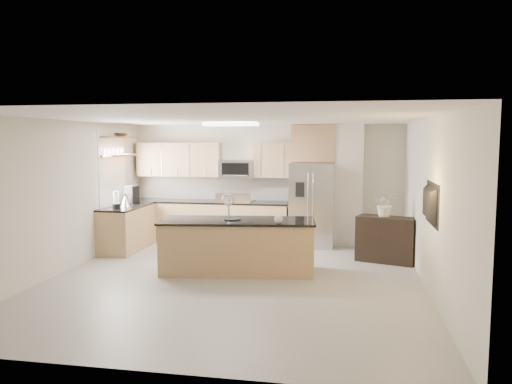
% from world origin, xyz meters
% --- Properties ---
extents(floor, '(6.50, 6.50, 0.00)m').
position_xyz_m(floor, '(0.00, 0.00, 0.00)').
color(floor, '#B0ACA8').
rests_on(floor, ground).
extents(ceiling, '(6.00, 6.50, 0.02)m').
position_xyz_m(ceiling, '(0.00, 0.00, 2.60)').
color(ceiling, silver).
rests_on(ceiling, wall_back).
extents(wall_back, '(6.00, 0.02, 2.60)m').
position_xyz_m(wall_back, '(0.00, 3.25, 1.30)').
color(wall_back, beige).
rests_on(wall_back, floor).
extents(wall_front, '(6.00, 0.02, 2.60)m').
position_xyz_m(wall_front, '(0.00, -3.25, 1.30)').
color(wall_front, beige).
rests_on(wall_front, floor).
extents(wall_left, '(0.02, 6.50, 2.60)m').
position_xyz_m(wall_left, '(-3.00, 0.00, 1.30)').
color(wall_left, beige).
rests_on(wall_left, floor).
extents(wall_right, '(0.02, 6.50, 2.60)m').
position_xyz_m(wall_right, '(3.00, 0.00, 1.30)').
color(wall_right, beige).
rests_on(wall_right, floor).
extents(back_counter, '(3.55, 0.66, 1.44)m').
position_xyz_m(back_counter, '(-1.23, 2.93, 0.47)').
color(back_counter, tan).
rests_on(back_counter, floor).
extents(left_counter, '(0.66, 1.50, 0.92)m').
position_xyz_m(left_counter, '(-2.67, 1.85, 0.46)').
color(left_counter, tan).
rests_on(left_counter, floor).
extents(range, '(0.76, 0.64, 1.14)m').
position_xyz_m(range, '(-0.60, 2.92, 0.47)').
color(range, black).
rests_on(range, floor).
extents(upper_cabinets, '(3.50, 0.33, 0.75)m').
position_xyz_m(upper_cabinets, '(-1.30, 3.09, 1.83)').
color(upper_cabinets, '#A67E5A').
rests_on(upper_cabinets, wall_back).
extents(microwave, '(0.76, 0.40, 0.40)m').
position_xyz_m(microwave, '(-0.60, 3.04, 1.63)').
color(microwave, '#A8A8AA').
rests_on(microwave, upper_cabinets).
extents(refrigerator, '(0.92, 0.78, 1.78)m').
position_xyz_m(refrigerator, '(1.06, 2.87, 0.89)').
color(refrigerator, '#A8A8AA').
rests_on(refrigerator, floor).
extents(partition_column, '(0.60, 0.30, 2.60)m').
position_xyz_m(partition_column, '(1.82, 3.10, 1.30)').
color(partition_column, silver).
rests_on(partition_column, floor).
extents(window, '(0.04, 1.15, 1.65)m').
position_xyz_m(window, '(-2.98, 1.85, 1.65)').
color(window, white).
rests_on(window, wall_left).
extents(shelf_lower, '(0.30, 1.20, 0.04)m').
position_xyz_m(shelf_lower, '(-2.85, 1.95, 1.95)').
color(shelf_lower, '#8F5D39').
rests_on(shelf_lower, wall_left).
extents(shelf_upper, '(0.30, 1.20, 0.04)m').
position_xyz_m(shelf_upper, '(-2.85, 1.95, 2.32)').
color(shelf_upper, '#8F5D39').
rests_on(shelf_upper, wall_left).
extents(ceiling_fixture, '(1.00, 0.50, 0.06)m').
position_xyz_m(ceiling_fixture, '(-0.40, 1.60, 2.56)').
color(ceiling_fixture, white).
rests_on(ceiling_fixture, ceiling).
extents(island, '(2.73, 1.28, 1.33)m').
position_xyz_m(island, '(-0.05, 0.55, 0.46)').
color(island, tan).
rests_on(island, floor).
extents(credenza, '(1.15, 0.75, 0.85)m').
position_xyz_m(credenza, '(2.52, 1.73, 0.42)').
color(credenza, black).
rests_on(credenza, floor).
extents(cup, '(0.15, 0.15, 0.11)m').
position_xyz_m(cup, '(0.69, 0.33, 0.96)').
color(cup, silver).
rests_on(cup, island).
extents(platter, '(0.39, 0.39, 0.02)m').
position_xyz_m(platter, '(-0.15, 0.57, 0.92)').
color(platter, black).
rests_on(platter, island).
extents(blender, '(0.15, 0.15, 0.34)m').
position_xyz_m(blender, '(-2.68, 1.40, 1.07)').
color(blender, black).
rests_on(blender, left_counter).
extents(kettle, '(0.21, 0.21, 0.26)m').
position_xyz_m(kettle, '(-2.62, 1.71, 1.03)').
color(kettle, '#A8A8AA').
rests_on(kettle, left_counter).
extents(coffee_maker, '(0.25, 0.29, 0.38)m').
position_xyz_m(coffee_maker, '(-2.70, 2.19, 1.10)').
color(coffee_maker, black).
rests_on(coffee_maker, left_counter).
extents(bowl, '(0.49, 0.49, 0.09)m').
position_xyz_m(bowl, '(-2.85, 2.10, 2.38)').
color(bowl, '#A8A8AA').
rests_on(bowl, shelf_upper).
extents(flower_vase, '(0.67, 0.59, 0.70)m').
position_xyz_m(flower_vase, '(2.49, 1.76, 1.20)').
color(flower_vase, silver).
rests_on(flower_vase, credenza).
extents(television, '(0.14, 1.08, 0.62)m').
position_xyz_m(television, '(2.91, -0.20, 1.35)').
color(television, black).
rests_on(television, wall_right).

